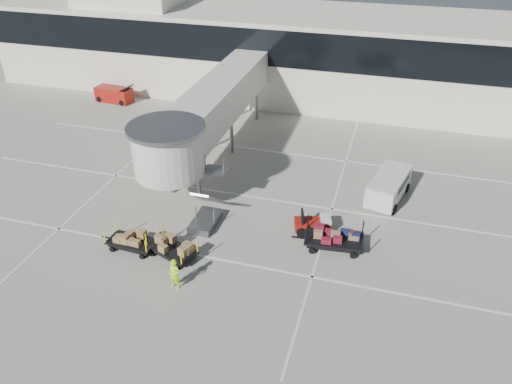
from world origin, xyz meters
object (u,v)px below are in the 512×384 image
Objects in this scene: ground_worker at (174,274)px; belt_loader at (114,95)px; box_cart_far at (133,242)px; minivan at (389,184)px; suitcase_cart at (334,240)px; box_cart_near at (174,249)px; baggage_tug at (313,224)px.

belt_loader is (-16.86, 23.10, -0.20)m from ground_worker.
box_cart_far is 24.53m from belt_loader.
ground_worker is 16.03m from minivan.
box_cart_far is 0.71× the size of minivan.
suitcase_cart is at bearing 46.25° from ground_worker.
minivan is 1.24× the size of belt_loader.
belt_loader reaches higher than minivan.
box_cart_near is at bearing 124.89° from ground_worker.
suitcase_cart is 0.85× the size of minivan.
ground_worker is (-7.51, -5.74, 0.32)m from suitcase_cart.
box_cart_far is 17.17m from minivan.
minivan is at bearing 34.47° from baggage_tug.
belt_loader is at bearing 125.50° from box_cart_far.
box_cart_near is at bearing 1.97° from box_cart_far.
minivan reaches higher than box_cart_far.
ground_worker reaches higher than box_cart_near.
belt_loader reaches higher than baggage_tug.
suitcase_cart is at bearing -98.95° from minivan.
suitcase_cart is 9.30m from box_cart_near.
box_cart_far is at bearing -160.80° from box_cart_near.
ground_worker is at bearing -116.29° from minivan.
belt_loader is (-27.08, 10.76, -0.34)m from minivan.
ground_worker is 0.46× the size of belt_loader.
box_cart_near is 0.73× the size of minivan.
suitcase_cart reaches higher than box_cart_near.
box_cart_far is (-2.62, 0.06, -0.05)m from box_cart_near.
minivan is 29.14m from belt_loader.
baggage_tug is at bearing 132.27° from suitcase_cart.
minivan is (4.19, 5.26, 0.53)m from baggage_tug.
baggage_tug is 1.32× the size of ground_worker.
ground_worker reaches higher than minivan.
minivan is (10.22, 12.35, 0.14)m from ground_worker.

